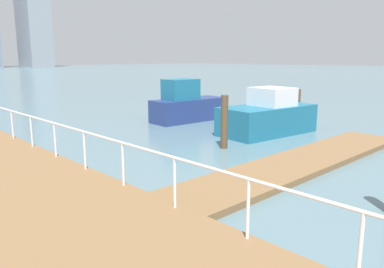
% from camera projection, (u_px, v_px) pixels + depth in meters
% --- Properties ---
extents(ground_plane, '(300.00, 300.00, 0.00)m').
position_uv_depth(ground_plane, '(72.00, 132.00, 17.75)').
color(ground_plane, slate).
extents(floating_dock, '(12.06, 2.00, 0.18)m').
position_uv_depth(floating_dock, '(297.00, 164.00, 12.08)').
color(floating_dock, olive).
rests_on(floating_dock, ground_plane).
extents(boardwalk_railing, '(0.06, 28.09, 1.08)m').
position_uv_depth(boardwalk_railing, '(146.00, 158.00, 8.26)').
color(boardwalk_railing, white).
rests_on(boardwalk_railing, boardwalk).
extents(dock_piling_0, '(0.28, 0.28, 2.04)m').
position_uv_depth(dock_piling_0, '(224.00, 122.00, 14.31)').
color(dock_piling_0, brown).
rests_on(dock_piling_0, ground_plane).
extents(dock_piling_1, '(0.30, 0.30, 1.69)m').
position_uv_depth(dock_piling_1, '(297.00, 104.00, 21.08)').
color(dock_piling_1, brown).
rests_on(dock_piling_1, ground_plane).
extents(moored_boat_1, '(4.35, 1.78, 2.29)m').
position_uv_depth(moored_boat_1, '(187.00, 105.00, 20.55)').
color(moored_boat_1, navy).
rests_on(moored_boat_1, ground_plane).
extents(moored_boat_2, '(4.74, 2.56, 2.08)m').
position_uv_depth(moored_boat_2, '(268.00, 116.00, 17.17)').
color(moored_boat_2, '#1E6B8C').
rests_on(moored_boat_2, ground_plane).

